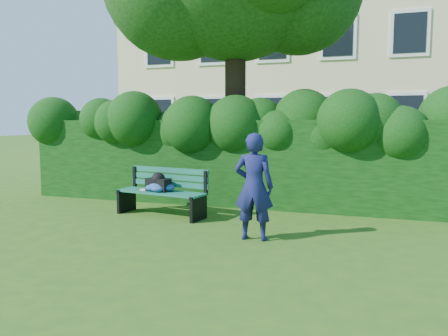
% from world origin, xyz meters
% --- Properties ---
extents(ground, '(80.00, 80.00, 0.00)m').
position_xyz_m(ground, '(0.00, 0.00, 0.00)').
color(ground, '#2D571B').
rests_on(ground, ground).
extents(apartment_building, '(16.00, 8.08, 12.00)m').
position_xyz_m(apartment_building, '(-0.00, 13.99, 6.00)').
color(apartment_building, beige).
rests_on(apartment_building, ground).
extents(hedge, '(10.00, 1.00, 1.80)m').
position_xyz_m(hedge, '(0.00, 2.20, 0.90)').
color(hedge, black).
rests_on(hedge, ground).
extents(park_bench, '(1.83, 0.85, 0.89)m').
position_xyz_m(park_bench, '(-1.26, 0.63, 0.50)').
color(park_bench, '#105343').
rests_on(park_bench, ground).
extents(man_reading, '(0.61, 0.43, 1.61)m').
position_xyz_m(man_reading, '(0.83, -0.46, 0.81)').
color(man_reading, '#161A4F').
rests_on(man_reading, ground).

